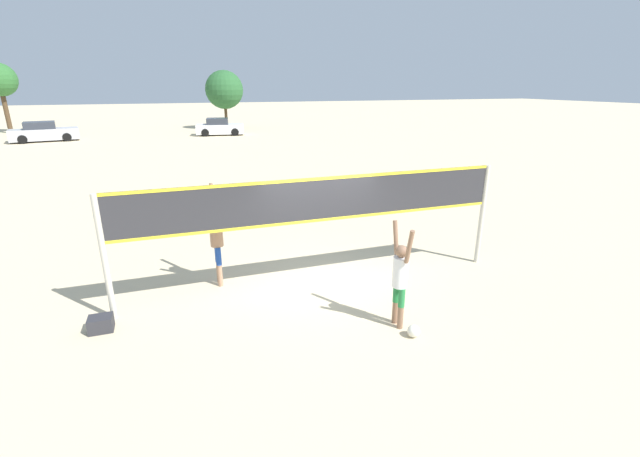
% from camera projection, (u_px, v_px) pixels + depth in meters
% --- Properties ---
extents(ground_plane, '(200.00, 200.00, 0.00)m').
position_uv_depth(ground_plane, '(320.00, 286.00, 9.55)').
color(ground_plane, beige).
extents(volleyball_net, '(8.52, 0.11, 2.47)m').
position_uv_depth(volleyball_net, '(320.00, 209.00, 8.98)').
color(volleyball_net, beige).
rests_on(volleyball_net, ground_plane).
extents(player_spiker, '(0.28, 0.68, 1.98)m').
position_uv_depth(player_spiker, '(400.00, 275.00, 7.67)').
color(player_spiker, '#8C664C').
rests_on(player_spiker, ground_plane).
extents(player_blocker, '(0.28, 0.72, 2.26)m').
position_uv_depth(player_blocker, '(216.00, 234.00, 9.27)').
color(player_blocker, tan).
rests_on(player_blocker, ground_plane).
extents(volleyball, '(0.23, 0.23, 0.23)m').
position_uv_depth(volleyball, '(414.00, 331.00, 7.60)').
color(volleyball, silver).
rests_on(volleyball, ground_plane).
extents(gear_bag, '(0.41, 0.33, 0.28)m').
position_uv_depth(gear_bag, '(101.00, 324.00, 7.78)').
color(gear_bag, '#2D2D33').
rests_on(gear_bag, ground_plane).
extents(parked_car_near, '(4.98, 2.76, 1.51)m').
position_uv_depth(parked_car_near, '(44.00, 132.00, 33.34)').
color(parked_car_near, '#B7B7BC').
rests_on(parked_car_near, ground_plane).
extents(parked_car_mid, '(4.27, 2.42, 1.45)m').
position_uv_depth(parked_car_mid, '(220.00, 127.00, 37.44)').
color(parked_car_mid, silver).
rests_on(parked_car_mid, ground_plane).
extents(tree_left_cluster, '(3.66, 3.66, 5.56)m').
position_uv_depth(tree_left_cluster, '(224.00, 90.00, 41.73)').
color(tree_left_cluster, '#4C3823').
rests_on(tree_left_cluster, ground_plane).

